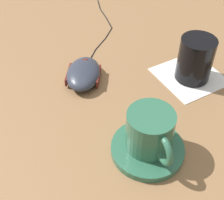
% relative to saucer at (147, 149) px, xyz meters
% --- Properties ---
extents(ground_plane, '(3.00, 3.00, 0.00)m').
position_rel_saucer_xyz_m(ground_plane, '(-0.10, -0.10, -0.01)').
color(ground_plane, olive).
extents(saucer, '(0.12, 0.12, 0.01)m').
position_rel_saucer_xyz_m(saucer, '(0.00, 0.00, 0.00)').
color(saucer, '#2D664C').
rests_on(saucer, ground).
extents(coffee_cup, '(0.08, 0.11, 0.07)m').
position_rel_saucer_xyz_m(coffee_cup, '(-0.00, -0.00, 0.04)').
color(coffee_cup, '#2D664C').
rests_on(coffee_cup, saucer).
extents(computer_mouse, '(0.12, 0.13, 0.03)m').
position_rel_saucer_xyz_m(computer_mouse, '(0.00, -0.22, 0.01)').
color(computer_mouse, '#2D3342').
rests_on(computer_mouse, ground).
extents(mouse_cable, '(0.17, 0.25, 0.00)m').
position_rel_saucer_xyz_m(mouse_cable, '(-0.14, -0.37, -0.00)').
color(mouse_cable, black).
rests_on(mouse_cable, ground).
extents(napkin_under_glass, '(0.13, 0.13, 0.00)m').
position_rel_saucer_xyz_m(napkin_under_glass, '(-0.19, -0.11, -0.00)').
color(napkin_under_glass, white).
rests_on(napkin_under_glass, ground).
extents(drinking_glass, '(0.07, 0.07, 0.09)m').
position_rel_saucer_xyz_m(drinking_glass, '(-0.19, -0.10, 0.04)').
color(drinking_glass, black).
rests_on(drinking_glass, napkin_under_glass).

